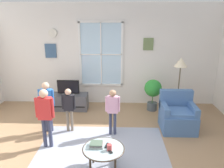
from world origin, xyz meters
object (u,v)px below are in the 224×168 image
Objects in this scene: potted_plant_by_window at (153,91)px; person_pink_shirt at (113,107)px; television at (68,87)px; remote_near_books at (107,145)px; book_stack at (97,145)px; person_blue_shirt at (47,101)px; tv_stand at (69,102)px; coffee_table at (103,150)px; person_black_shirt at (69,105)px; remote_near_cup at (110,151)px; cup at (109,147)px; person_red_shirt at (45,112)px; floor_lamp at (180,68)px; armchair at (177,116)px.

person_pink_shirt is at bearing -127.95° from potted_plant_by_window.
television is 2.76m from remote_near_books.
book_stack is at bearing -117.31° from potted_plant_by_window.
book_stack is at bearing -45.83° from person_blue_shirt.
person_blue_shirt reaches higher than tv_stand.
television reaches higher than coffee_table.
tv_stand is 1.00× the size of person_pink_shirt.
person_blue_shirt is 1.15× the size of person_black_shirt.
remote_near_cup is at bearing -64.53° from tv_stand.
potted_plant_by_window is (2.33, 0.03, 0.35)m from tv_stand.
person_black_shirt is at bearing 124.94° from cup.
cup is 0.10× the size of person_pink_shirt.
remote_near_cup is (0.05, -0.15, 0.00)m from remote_near_books.
person_red_shirt is (-0.02, -1.87, 0.54)m from tv_stand.
book_stack is (1.03, -2.50, 0.24)m from tv_stand.
tv_stand is at bearing 89.34° from person_red_shirt.
person_black_shirt is (-0.97, 1.42, 0.19)m from remote_near_cup.
person_black_shirt reaches higher than tv_stand.
television is 1.24m from person_black_shirt.
potted_plant_by_window is at bearing 0.72° from tv_stand.
cup reaches higher than remote_near_cup.
floor_lamp is at bearing 53.14° from remote_near_cup.
floor_lamp is (2.88, -0.47, 1.09)m from tv_stand.
cup is (1.25, -2.60, -0.18)m from television.
person_red_shirt reaches higher than remote_near_books.
remote_near_books is 1.58m from person_black_shirt.
person_red_shirt is at bearing 149.79° from coffee_table.
person_red_shirt is at bearing -163.24° from armchair.
cup reaches higher than remote_near_books.
coffee_table is (-1.61, -1.52, 0.08)m from armchair.
person_black_shirt is at bearing 125.90° from remote_near_books.
remote_near_books is 2.76m from floor_lamp.
person_blue_shirt is (-1.45, 1.40, 0.29)m from remote_near_cup.
television is 0.49× the size of person_red_shirt.
armchair reaches higher than book_stack.
person_blue_shirt is at bearing 136.07° from remote_near_cup.
book_stack is 0.22× the size of person_pink_shirt.
person_red_shirt reaches higher than television.
person_black_shirt is (-0.86, 1.33, 0.23)m from coffee_table.
person_blue_shirt is (-1.46, 0.10, 0.08)m from person_pink_shirt.
tv_stand is 1.94m from person_red_shirt.
person_blue_shirt reaches higher than person_pink_shirt.
book_stack is at bearing -101.57° from person_pink_shirt.
person_blue_shirt is at bearing 105.45° from person_red_shirt.
remote_near_cup is at bearing -112.00° from potted_plant_by_window.
cup is 0.75× the size of remote_near_cup.
armchair reaches higher than cup.
coffee_table is at bearing -114.70° from potted_plant_by_window.
person_red_shirt is at bearing 153.25° from remote_near_books.
person_blue_shirt reaches higher than cup.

